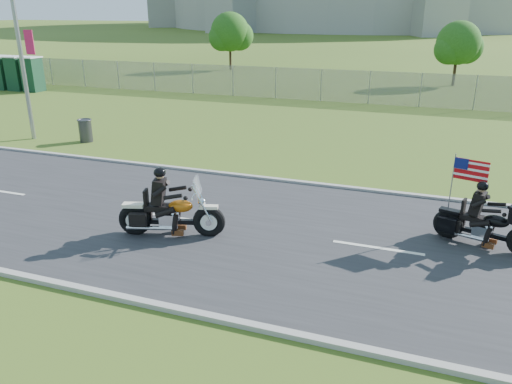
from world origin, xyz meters
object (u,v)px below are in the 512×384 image
(porta_toilet_a, at_px, (33,75))
(motorcycle_follow, at_px, (485,226))
(porta_toilet_b, at_px, (17,74))
(streetlight, at_px, (18,6))
(trash_can, at_px, (86,131))
(porta_toilet_c, at_px, (2,73))
(motorcycle_lead, at_px, (170,215))

(porta_toilet_a, xyz_separation_m, motorcycle_follow, (28.39, -16.00, -0.58))
(porta_toilet_b, bearing_deg, porta_toilet_a, 0.00)
(streetlight, xyz_separation_m, porta_toilet_a, (-10.02, 10.78, -4.49))
(porta_toilet_b, distance_m, trash_can, 17.59)
(streetlight, relative_size, trash_can, 10.34)
(porta_toilet_c, bearing_deg, porta_toilet_b, 0.00)
(streetlight, height_order, motorcycle_lead, streetlight)
(porta_toilet_a, bearing_deg, motorcycle_lead, -40.81)
(porta_toilet_b, height_order, motorcycle_lead, porta_toilet_b)
(porta_toilet_b, xyz_separation_m, porta_toilet_c, (-1.40, 0.00, 0.00))
(porta_toilet_a, xyz_separation_m, motorcycle_lead, (20.86, -18.01, -0.57))
(porta_toilet_a, xyz_separation_m, trash_can, (12.59, -10.64, -0.67))
(streetlight, xyz_separation_m, motorcycle_lead, (10.84, -7.23, -5.06))
(porta_toilet_c, bearing_deg, streetlight, -40.06)
(porta_toilet_c, bearing_deg, motorcycle_follow, -27.15)
(motorcycle_follow, height_order, trash_can, motorcycle_follow)
(porta_toilet_a, height_order, motorcycle_follow, porta_toilet_a)
(porta_toilet_a, relative_size, porta_toilet_c, 1.00)
(porta_toilet_b, relative_size, motorcycle_lead, 0.85)
(streetlight, xyz_separation_m, porta_toilet_b, (-11.42, 10.78, -4.49))
(streetlight, height_order, motorcycle_follow, streetlight)
(motorcycle_follow, bearing_deg, motorcycle_lead, -148.14)
(porta_toilet_b, relative_size, porta_toilet_c, 1.00)
(porta_toilet_a, distance_m, porta_toilet_c, 2.80)
(porta_toilet_c, xyz_separation_m, motorcycle_lead, (23.66, -18.01, -0.57))
(motorcycle_follow, bearing_deg, streetlight, -178.98)
(porta_toilet_c, relative_size, trash_can, 2.38)
(porta_toilet_c, bearing_deg, porta_toilet_a, 0.00)
(porta_toilet_b, bearing_deg, trash_can, -37.26)
(porta_toilet_c, xyz_separation_m, trash_can, (15.39, -10.64, -0.67))
(porta_toilet_a, distance_m, motorcycle_follow, 32.59)
(porta_toilet_c, distance_m, trash_can, 18.72)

